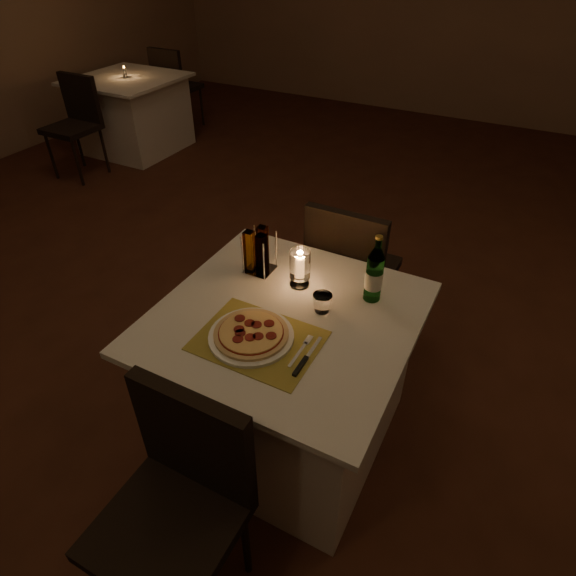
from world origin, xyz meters
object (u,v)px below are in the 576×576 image
at_px(main_table, 286,378).
at_px(plate, 251,336).
at_px(chair_near, 180,490).
at_px(tumbler, 322,303).
at_px(hurricane_candle, 300,266).
at_px(neighbor_table_left, 133,114).
at_px(water_bottle, 374,275).
at_px(pizza, 251,333).
at_px(chair_far, 349,264).

bearing_deg(main_table, plate, -105.52).
relative_size(chair_near, tumbler, 11.60).
bearing_deg(hurricane_candle, chair_near, -87.47).
distance_m(hurricane_candle, neighbor_table_left, 3.92).
distance_m(main_table, tumbler, 0.43).
bearing_deg(main_table, water_bottle, 44.28).
height_order(plate, pizza, pizza).
relative_size(main_table, water_bottle, 3.35).
distance_m(tumbler, water_bottle, 0.24).
xyz_separation_m(chair_far, plate, (-0.05, -0.89, 0.20)).
bearing_deg(neighbor_table_left, tumbler, -36.55).
distance_m(chair_near, tumbler, 0.85).
xyz_separation_m(pizza, neighbor_table_left, (-3.12, 2.71, -0.39)).
height_order(pizza, neighbor_table_left, pizza).
distance_m(main_table, neighbor_table_left, 4.05).
xyz_separation_m(plate, hurricane_candle, (0.01, 0.38, 0.09)).
bearing_deg(water_bottle, plate, -125.69).
relative_size(water_bottle, hurricane_candle, 1.75).
height_order(chair_near, pizza, chair_near).
height_order(chair_far, hurricane_candle, hurricane_candle).
height_order(main_table, chair_far, chair_far).
bearing_deg(neighbor_table_left, main_table, -38.57).
bearing_deg(plate, chair_far, 86.80).
distance_m(chair_far, neighbor_table_left, 3.65).
height_order(tumbler, neighbor_table_left, tumbler).
relative_size(main_table, chair_near, 1.11).
bearing_deg(neighbor_table_left, pizza, -40.95).
distance_m(plate, hurricane_candle, 0.39).
bearing_deg(hurricane_candle, tumbler, -35.88).
relative_size(main_table, plate, 3.12).
relative_size(pizza, hurricane_candle, 1.64).
relative_size(plate, water_bottle, 1.07).
distance_m(water_bottle, hurricane_candle, 0.31).
bearing_deg(hurricane_candle, neighbor_table_left, 143.41).
distance_m(plate, tumbler, 0.32).
xyz_separation_m(chair_near, water_bottle, (0.26, 0.97, 0.31)).
xyz_separation_m(main_table, pizza, (-0.05, -0.18, 0.39)).
height_order(plate, water_bottle, water_bottle).
bearing_deg(neighbor_table_left, plate, -40.95).
bearing_deg(pizza, tumbler, 58.47).
height_order(pizza, tumbler, tumbler).
xyz_separation_m(plate, water_bottle, (0.31, 0.44, 0.11)).
relative_size(main_table, neighbor_table_left, 1.00).
bearing_deg(water_bottle, main_table, -135.72).
height_order(chair_far, water_bottle, water_bottle).
bearing_deg(water_bottle, pizza, -125.71).
bearing_deg(main_table, tumbler, 38.11).
height_order(chair_far, tumbler, chair_far).
height_order(chair_near, chair_far, same).
bearing_deg(tumbler, hurricane_candle, 144.12).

